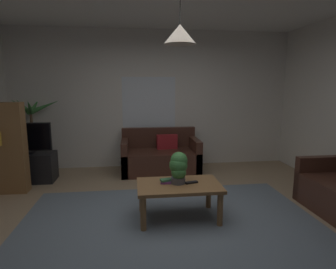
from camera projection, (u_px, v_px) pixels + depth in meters
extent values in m
cube|color=#9E8466|center=(171.00, 227.00, 3.33)|extent=(5.59, 5.26, 0.02)
cube|color=slate|center=(174.00, 234.00, 3.13)|extent=(3.63, 2.90, 0.01)
cube|color=silver|center=(153.00, 100.00, 5.70)|extent=(5.71, 0.06, 2.74)
cube|color=white|center=(149.00, 106.00, 5.68)|extent=(1.07, 0.01, 1.15)
cube|color=#47281E|center=(160.00, 161.00, 5.39)|extent=(1.46, 0.80, 0.42)
cube|color=#47281E|center=(159.00, 137.00, 5.65)|extent=(1.46, 0.12, 0.40)
cube|color=#47281E|center=(125.00, 157.00, 5.29)|extent=(0.12, 0.80, 0.64)
cube|color=#47281E|center=(195.00, 155.00, 5.45)|extent=(0.12, 0.80, 0.64)
cube|color=maroon|center=(167.00, 142.00, 5.50)|extent=(0.41, 0.14, 0.28)
cube|color=#47281E|center=(322.00, 178.00, 4.09)|extent=(0.80, 0.12, 0.64)
cube|color=olive|center=(179.00, 185.00, 3.46)|extent=(1.02, 0.63, 0.04)
cylinder|color=olive|center=(143.00, 214.00, 3.19)|extent=(0.07, 0.07, 0.41)
cylinder|color=olive|center=(220.00, 209.00, 3.30)|extent=(0.07, 0.07, 0.41)
cylinder|color=olive|center=(142.00, 197.00, 3.69)|extent=(0.07, 0.07, 0.41)
cylinder|color=olive|center=(209.00, 193.00, 3.80)|extent=(0.07, 0.07, 0.41)
cube|color=#72387F|center=(166.00, 182.00, 3.49)|extent=(0.14, 0.12, 0.03)
cube|color=#387247|center=(166.00, 180.00, 3.48)|extent=(0.16, 0.12, 0.03)
cube|color=black|center=(192.00, 182.00, 3.48)|extent=(0.17, 0.09, 0.02)
cylinder|color=#4C4C51|center=(178.00, 180.00, 3.47)|extent=(0.18, 0.18, 0.08)
sphere|color=#3D7F3D|center=(179.00, 172.00, 3.45)|extent=(0.19, 0.19, 0.19)
sphere|color=#3D7F3D|center=(178.00, 165.00, 3.46)|extent=(0.23, 0.23, 0.23)
sphere|color=#3D7F3D|center=(179.00, 160.00, 3.46)|extent=(0.21, 0.21, 0.21)
cube|color=black|center=(28.00, 167.00, 4.85)|extent=(0.90, 0.44, 0.50)
cube|color=black|center=(25.00, 137.00, 4.74)|extent=(0.85, 0.05, 0.48)
cube|color=black|center=(24.00, 137.00, 4.71)|extent=(0.81, 0.00, 0.44)
cube|color=black|center=(26.00, 152.00, 4.78)|extent=(0.24, 0.16, 0.04)
cylinder|color=#4C4C51|center=(35.00, 165.00, 5.38)|extent=(0.32, 0.32, 0.30)
cylinder|color=brown|center=(33.00, 135.00, 5.29)|extent=(0.05, 0.05, 0.86)
cone|color=#3D7F3D|center=(45.00, 106.00, 5.26)|extent=(0.55, 0.19, 0.30)
cone|color=#3D7F3D|center=(35.00, 106.00, 5.33)|extent=(0.18, 0.34, 0.32)
cone|color=#3D7F3D|center=(23.00, 106.00, 5.27)|extent=(0.40, 0.31, 0.34)
cone|color=#3D7F3D|center=(21.00, 106.00, 5.10)|extent=(0.35, 0.26, 0.34)
cone|color=#3D7F3D|center=(30.00, 107.00, 5.04)|extent=(0.18, 0.39, 0.33)
cube|color=olive|center=(1.00, 149.00, 4.27)|extent=(0.70, 0.22, 1.40)
cylinder|color=black|center=(180.00, 4.00, 3.10)|extent=(0.01, 0.01, 0.42)
cone|color=beige|center=(180.00, 34.00, 3.15)|extent=(0.37, 0.37, 0.22)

